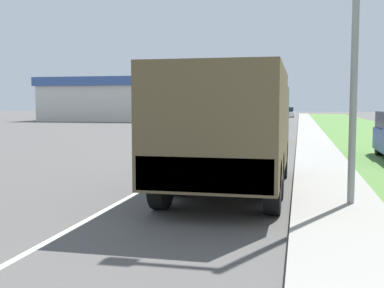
{
  "coord_description": "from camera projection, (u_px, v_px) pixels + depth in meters",
  "views": [
    {
      "loc": [
        3.73,
        -0.75,
        2.1
      ],
      "look_at": [
        0.86,
        12.04,
        1.0
      ],
      "focal_mm": 45.0,
      "sensor_mm": 36.0,
      "label": 1
    }
  ],
  "objects": [
    {
      "name": "car_fourth_ahead",
      "position": [
        259.0,
        114.0,
        64.41
      ],
      "size": [
        1.71,
        4.36,
        1.46
      ],
      "color": "navy",
      "rests_on": "ground"
    },
    {
      "name": "sidewalk_right",
      "position": [
        309.0,
        129.0,
        39.62
      ],
      "size": [
        1.8,
        120.0,
        0.12
      ],
      "color": "#9E9B93",
      "rests_on": "ground"
    },
    {
      "name": "car_third_ahead",
      "position": [
        279.0,
        118.0,
        47.76
      ],
      "size": [
        1.76,
        4.57,
        1.58
      ],
      "color": "navy",
      "rests_on": "ground"
    },
    {
      "name": "building_distant",
      "position": [
        118.0,
        99.0,
        61.87
      ],
      "size": [
        16.62,
        13.33,
        5.26
      ],
      "color": "beige",
      "rests_on": "ground"
    },
    {
      "name": "ground_plane",
      "position": [
        254.0,
        129.0,
        40.61
      ],
      "size": [
        180.0,
        180.0,
        0.0
      ],
      "primitive_type": "plane",
      "color": "#565451"
    },
    {
      "name": "car_second_ahead",
      "position": [
        275.0,
        121.0,
        39.06
      ],
      "size": [
        1.84,
        4.46,
        1.48
      ],
      "color": "#B7BABF",
      "rests_on": "ground"
    },
    {
      "name": "grass_strip_right",
      "position": [
        365.0,
        130.0,
        38.67
      ],
      "size": [
        7.0,
        120.0,
        0.02
      ],
      "color": "#56843D",
      "rests_on": "ground"
    },
    {
      "name": "lane_centre_stripe",
      "position": [
        254.0,
        129.0,
        40.61
      ],
      "size": [
        0.12,
        120.0,
        0.0
      ],
      "color": "silver",
      "rests_on": "ground"
    },
    {
      "name": "military_truck",
      "position": [
        231.0,
        125.0,
        11.34
      ],
      "size": [
        2.5,
        7.05,
        2.85
      ],
      "color": "#474C38",
      "rests_on": "ground"
    },
    {
      "name": "car_nearest_ahead",
      "position": [
        267.0,
        130.0,
        25.71
      ],
      "size": [
        1.78,
        4.24,
        1.55
      ],
      "color": "tan",
      "rests_on": "ground"
    },
    {
      "name": "car_farthest_ahead",
      "position": [
        288.0,
        113.0,
        75.56
      ],
      "size": [
        1.93,
        4.73,
        1.56
      ],
      "color": "silver",
      "rests_on": "ground"
    }
  ]
}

